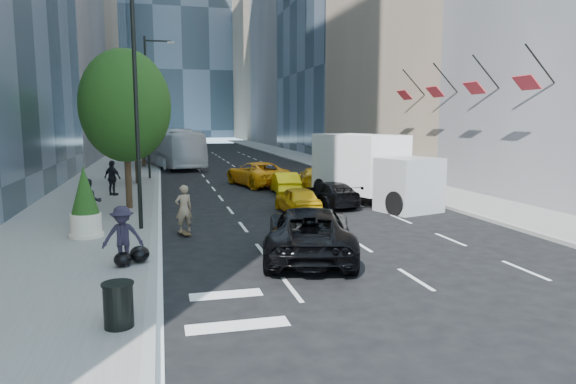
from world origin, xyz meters
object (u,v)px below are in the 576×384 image
object	(u,v)px
black_sedan_lincoln	(309,232)
city_bus	(170,148)
black_sedan_mercedes	(329,194)
trash_can	(118,306)
box_truck	(371,169)
planter_shrub	(85,203)
skateboarder	(184,212)

from	to	relation	value
black_sedan_lincoln	city_bus	size ratio (longest dim) A/B	0.46
black_sedan_mercedes	trash_can	bearing A→B (deg)	49.16
black_sedan_lincoln	city_bus	world-z (taller)	city_bus
black_sedan_lincoln	black_sedan_mercedes	xyz separation A→B (m)	(3.68, 9.00, -0.17)
box_truck	planter_shrub	xyz separation A→B (m)	(-13.26, -5.33, -0.44)
black_sedan_mercedes	trash_can	world-z (taller)	black_sedan_mercedes
black_sedan_mercedes	box_truck	bearing A→B (deg)	-179.56
black_sedan_mercedes	planter_shrub	size ratio (longest dim) A/B	1.69
box_truck	planter_shrub	size ratio (longest dim) A/B	3.08
black_sedan_mercedes	black_sedan_lincoln	bearing A→B (deg)	60.36
black_sedan_lincoln	black_sedan_mercedes	distance (m)	9.72
box_truck	trash_can	bearing A→B (deg)	-145.97
planter_shrub	trash_can	bearing A→B (deg)	-78.74
city_bus	box_truck	xyz separation A→B (m)	(9.70, -24.05, 0.05)
black_sedan_mercedes	box_truck	xyz separation A→B (m)	(2.38, 0.33, 1.18)
skateboarder	black_sedan_mercedes	xyz separation A→B (m)	(7.42, 5.00, -0.27)
skateboarder	black_sedan_mercedes	distance (m)	8.95
planter_shrub	black_sedan_lincoln	bearing A→B (deg)	-29.03
black_sedan_lincoln	city_bus	distance (m)	33.60
trash_can	black_sedan_mercedes	bearing A→B (deg)	56.59
skateboarder	black_sedan_lincoln	xyz separation A→B (m)	(3.75, -4.00, -0.10)
black_sedan_lincoln	skateboarder	bearing A→B (deg)	-31.81
black_sedan_lincoln	trash_can	bearing A→B (deg)	56.63
black_sedan_mercedes	trash_can	size ratio (longest dim) A/B	4.87
city_bus	planter_shrub	bearing A→B (deg)	-110.83
box_truck	black_sedan_lincoln	bearing A→B (deg)	-139.86
black_sedan_mercedes	skateboarder	bearing A→B (deg)	26.55
trash_can	box_truck	bearing A→B (deg)	50.91
planter_shrub	skateboarder	bearing A→B (deg)	0.00
black_sedan_lincoln	black_sedan_mercedes	bearing A→B (deg)	-97.15
skateboarder	city_bus	bearing A→B (deg)	-106.90
city_bus	skateboarder	bearing A→B (deg)	-104.11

